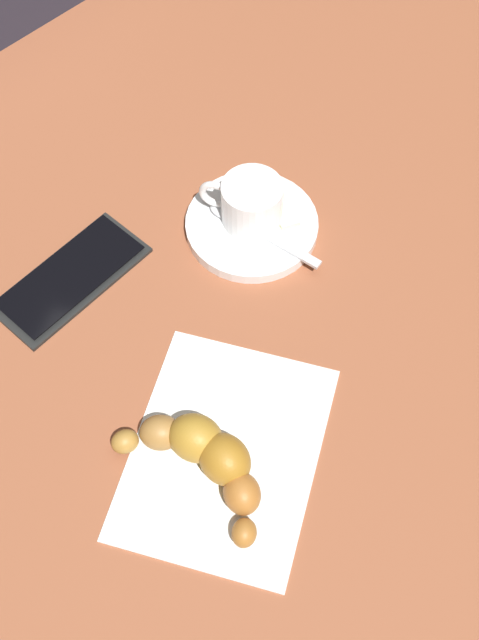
{
  "coord_description": "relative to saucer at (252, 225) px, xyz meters",
  "views": [
    {
      "loc": [
        -0.37,
        -0.11,
        0.66
      ],
      "look_at": [
        -0.01,
        0.01,
        0.02
      ],
      "focal_mm": 47.41,
      "sensor_mm": 36.0,
      "label": 1
    }
  ],
  "objects": [
    {
      "name": "ground_plane",
      "position": [
        -0.11,
        -0.03,
        -0.01
      ],
      "size": [
        1.8,
        1.8,
        0.0
      ],
      "primitive_type": "plane",
      "color": "brown"
    },
    {
      "name": "saucer",
      "position": [
        0.0,
        0.0,
        0.0
      ],
      "size": [
        0.13,
        0.13,
        0.01
      ],
      "primitive_type": "cylinder",
      "color": "white",
      "rests_on": "ground"
    },
    {
      "name": "espresso_cup",
      "position": [
        0.0,
        0.0,
        0.03
      ],
      "size": [
        0.06,
        0.08,
        0.05
      ],
      "color": "white",
      "rests_on": "saucer"
    },
    {
      "name": "teaspoon",
      "position": [
        -0.01,
        0.01,
        0.01
      ],
      "size": [
        0.05,
        0.12,
        0.01
      ],
      "color": "silver",
      "rests_on": "saucer"
    },
    {
      "name": "sugar_packet",
      "position": [
        0.03,
        -0.02,
        0.01
      ],
      "size": [
        0.06,
        0.06,
        0.01
      ],
      "primitive_type": "cube",
      "rotation": [
        0.0,
        0.0,
        6.94
      ],
      "color": "beige",
      "rests_on": "saucer"
    },
    {
      "name": "napkin",
      "position": [
        -0.23,
        -0.05,
        -0.0
      ],
      "size": [
        0.2,
        0.16,
        0.0
      ],
      "primitive_type": "cube",
      "rotation": [
        0.0,
        0.0,
        0.03
      ],
      "color": "white",
      "rests_on": "ground"
    },
    {
      "name": "croissant",
      "position": [
        -0.24,
        -0.03,
        0.02
      ],
      "size": [
        0.1,
        0.14,
        0.04
      ],
      "color": "#A16529",
      "rests_on": "napkin"
    },
    {
      "name": "cell_phone",
      "position": [
        -0.1,
        0.14,
        -0.0
      ],
      "size": [
        0.16,
        0.12,
        0.01
      ],
      "color": "black",
      "rests_on": "ground"
    }
  ]
}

